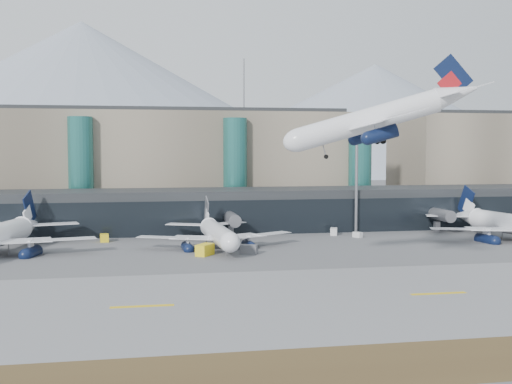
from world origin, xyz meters
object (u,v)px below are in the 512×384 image
(hero_jet, at_px, (387,111))
(veh_h, at_px, (205,250))
(jet_parked_right, at_px, (504,217))
(veh_d, at_px, (334,232))
(jet_parked_left, at_px, (1,228))
(lightmast_mid, at_px, (357,172))
(veh_g, at_px, (358,235))
(jet_parked_mid, at_px, (216,227))
(veh_c, at_px, (249,249))
(veh_b, at_px, (104,238))

(hero_jet, relative_size, veh_h, 8.26)
(jet_parked_right, relative_size, veh_d, 13.72)
(jet_parked_left, bearing_deg, jet_parked_right, -76.67)
(lightmast_mid, bearing_deg, jet_parked_right, -28.26)
(veh_g, bearing_deg, jet_parked_mid, -108.54)
(jet_parked_left, distance_m, veh_g, 74.55)
(veh_c, height_order, veh_d, veh_c)
(veh_h, bearing_deg, veh_g, -27.74)
(veh_c, bearing_deg, veh_d, 65.35)
(jet_parked_right, height_order, veh_c, jet_parked_right)
(hero_jet, height_order, veh_g, hero_jet)
(jet_parked_mid, height_order, veh_d, jet_parked_mid)
(veh_d, bearing_deg, veh_c, 153.15)
(hero_jet, xyz_separation_m, veh_g, (10.53, 42.66, -25.06))
(veh_b, height_order, veh_h, veh_h)
(veh_d, bearing_deg, jet_parked_mid, 133.07)
(jet_parked_right, xyz_separation_m, veh_b, (-86.45, 11.01, -3.93))
(veh_g, bearing_deg, veh_b, -125.53)
(lightmast_mid, height_order, veh_b, lightmast_mid)
(veh_c, height_order, veh_g, veh_c)
(hero_jet, height_order, veh_d, hero_jet)
(lightmast_mid, relative_size, veh_c, 8.03)
(veh_g, bearing_deg, jet_parked_right, 43.82)
(veh_b, bearing_deg, jet_parked_mid, -121.84)
(veh_d, xyz_separation_m, veh_h, (-32.02, -22.92, 0.26))
(veh_d, bearing_deg, jet_parked_right, -90.52)
(lightmast_mid, bearing_deg, veh_c, -139.39)
(jet_parked_right, height_order, veh_b, jet_parked_right)
(hero_jet, bearing_deg, veh_c, 134.78)
(hero_jet, bearing_deg, veh_g, 85.77)
(lightmast_mid, xyz_separation_m, veh_d, (-6.34, -2.89, -13.61))
(jet_parked_left, height_order, veh_d, jet_parked_left)
(veh_h, bearing_deg, jet_parked_mid, 18.12)
(jet_parked_mid, xyz_separation_m, veh_h, (-3.19, -10.15, -2.97))
(veh_c, distance_m, veh_h, 8.27)
(lightmast_mid, height_order, hero_jet, hero_jet)
(lightmast_mid, xyz_separation_m, veh_b, (-57.73, -4.43, -13.61))
(veh_c, distance_m, veh_d, 33.00)
(veh_d, height_order, veh_g, veh_d)
(lightmast_mid, relative_size, jet_parked_right, 0.66)
(jet_parked_left, bearing_deg, veh_g, -70.69)
(lightmast_mid, height_order, veh_d, lightmast_mid)
(veh_b, distance_m, veh_c, 34.94)
(veh_b, bearing_deg, veh_c, -133.11)
(lightmast_mid, distance_m, jet_parked_left, 78.46)
(lightmast_mid, relative_size, jet_parked_left, 0.66)
(veh_h, bearing_deg, jet_parked_right, -45.62)
(jet_parked_mid, bearing_deg, jet_parked_right, -93.10)
(lightmast_mid, distance_m, jet_parked_right, 34.02)
(hero_jet, xyz_separation_m, veh_d, (6.47, 47.46, -24.85))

